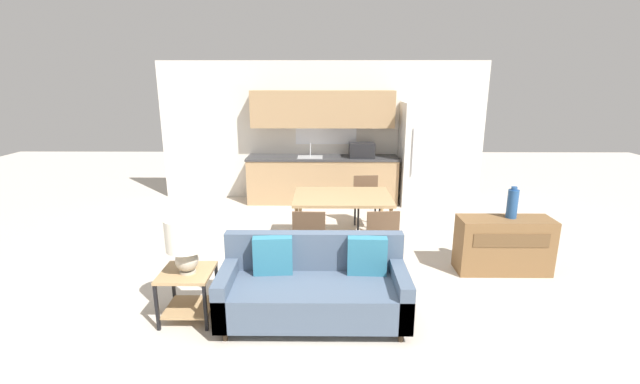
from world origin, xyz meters
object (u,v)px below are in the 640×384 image
(vase, at_px, (512,203))
(credenza, at_px, (503,245))
(dining_chair_far_right, at_px, (367,199))
(side_table, at_px, (188,286))
(dining_chair_near_left, at_px, (310,236))
(table_lamp, at_px, (185,240))
(couch, at_px, (314,287))
(dining_chair_near_right, at_px, (380,236))
(refrigerator, at_px, (420,154))
(dining_table, at_px, (342,200))

(vase, bearing_deg, credenza, -150.67)
(credenza, distance_m, dining_chair_far_right, 2.27)
(side_table, relative_size, dining_chair_near_left, 0.61)
(table_lamp, xyz_separation_m, vase, (3.69, 1.18, 0.03))
(couch, bearing_deg, dining_chair_near_right, 53.52)
(couch, bearing_deg, table_lamp, -178.58)
(dining_chair_near_left, bearing_deg, refrigerator, -121.39)
(vase, distance_m, dining_chair_far_right, 2.33)
(table_lamp, distance_m, dining_chair_near_right, 2.38)
(refrigerator, xyz_separation_m, table_lamp, (-3.20, -4.20, -0.11))
(refrigerator, bearing_deg, dining_chair_near_left, -123.09)
(refrigerator, relative_size, dining_chair_far_right, 2.32)
(dining_table, height_order, credenza, dining_table)
(refrigerator, xyz_separation_m, dining_table, (-1.57, -2.28, -0.26))
(dining_chair_far_right, bearing_deg, table_lamp, -130.98)
(side_table, xyz_separation_m, dining_chair_near_right, (2.09, 1.10, 0.13))
(side_table, bearing_deg, vase, 17.26)
(vase, bearing_deg, table_lamp, -162.31)
(dining_table, bearing_deg, dining_chair_near_left, -118.31)
(dining_chair_near_left, bearing_deg, couch, 95.85)
(dining_table, relative_size, couch, 0.74)
(refrigerator, relative_size, table_lamp, 3.42)
(side_table, height_order, table_lamp, table_lamp)
(dining_table, relative_size, dining_chair_near_left, 1.63)
(dining_table, bearing_deg, dining_chair_near_right, -61.02)
(couch, bearing_deg, credenza, 25.12)
(vase, relative_size, dining_chair_far_right, 0.47)
(refrigerator, height_order, couch, refrigerator)
(dining_chair_far_right, distance_m, dining_chair_near_right, 1.66)
(refrigerator, xyz_separation_m, credenza, (0.43, -3.06, -0.62))
(table_lamp, bearing_deg, dining_table, 49.89)
(dining_chair_near_left, distance_m, dining_chair_far_right, 1.89)
(dining_table, bearing_deg, table_lamp, -130.11)
(dining_table, relative_size, vase, 3.46)
(dining_chair_near_right, bearing_deg, table_lamp, 23.83)
(vase, height_order, dining_chair_near_left, vase)
(couch, xyz_separation_m, vase, (2.43, 1.15, 0.55))
(dining_chair_near_left, bearing_deg, credenza, -177.53)
(dining_table, distance_m, vase, 2.21)
(vase, bearing_deg, side_table, -162.74)
(refrigerator, bearing_deg, dining_chair_near_right, -110.17)
(vase, bearing_deg, dining_table, 160.09)
(dining_table, relative_size, dining_chair_far_right, 1.63)
(dining_table, height_order, table_lamp, table_lamp)
(credenza, bearing_deg, dining_chair_near_left, -179.22)
(vase, xyz_separation_m, dining_chair_near_left, (-2.51, -0.07, -0.41))
(dining_chair_near_left, bearing_deg, table_lamp, 44.84)
(credenza, distance_m, dining_chair_near_left, 2.45)
(refrigerator, distance_m, dining_chair_near_right, 3.31)
(couch, relative_size, dining_chair_near_right, 2.21)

